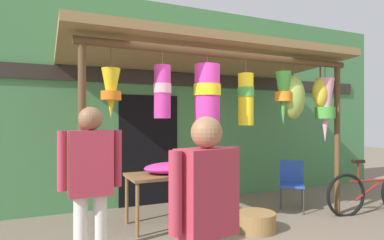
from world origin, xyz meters
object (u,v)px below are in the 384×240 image
Objects in this scene: display_table at (167,180)px; customer_foreground at (91,178)px; flower_heap_on_table at (172,168)px; wicker_basket_by_table at (256,222)px; passerby_at_right at (206,214)px; parked_bicycle at (373,193)px; folding_chair at (292,181)px.

customer_foreground is (-1.24, -1.28, 0.32)m from display_table.
display_table is 0.19m from flower_heap_on_table.
customer_foreground reaches higher than wicker_basket_by_table.
display_table is at bearing 75.75° from passerby_at_right.
parked_bicycle is at bearing 23.68° from passerby_at_right.
display_table is at bearing 165.55° from parked_bicycle.
flower_heap_on_table is at bearing 74.06° from passerby_at_right.
wicker_basket_by_table is at bearing 47.05° from passerby_at_right.
flower_heap_on_table is 2.70m from passerby_at_right.
folding_chair is at bearing 145.21° from parked_bicycle.
wicker_basket_by_table is at bearing 177.57° from parked_bicycle.
display_table is 0.73× the size of passerby_at_right.
display_table is 2.13× the size of wicker_basket_by_table.
customer_foreground is 1.07× the size of passerby_at_right.
flower_heap_on_table is 1.50× the size of wicker_basket_by_table.
passerby_at_right reaches higher than wicker_basket_by_table.
folding_chair is 1.55× the size of wicker_basket_by_table.
flower_heap_on_table is 0.49× the size of customer_foreground.
flower_heap_on_table is 0.47× the size of parked_bicycle.
display_table is at bearing 144.22° from wicker_basket_by_table.
passerby_at_right is at bearing -105.94° from flower_heap_on_table.
folding_chair is at bearing 28.19° from wicker_basket_by_table.
passerby_at_right is (-3.95, -1.73, 0.57)m from parked_bicycle.
parked_bicycle is (2.25, -0.10, 0.22)m from wicker_basket_by_table.
customer_foreground reaches higher than folding_chair.
folding_chair is at bearing 40.45° from passerby_at_right.
parked_bicycle is at bearing 5.41° from customer_foreground.
folding_chair is 1.30m from parked_bicycle.
passerby_at_right is (0.58, -1.30, -0.07)m from customer_foreground.
flower_heap_on_table is at bearing 141.25° from wicker_basket_by_table.
wicker_basket_by_table is 0.35× the size of passerby_at_right.
passerby_at_right is (-2.89, -2.47, 0.42)m from folding_chair.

